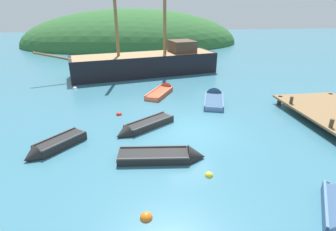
{
  "coord_description": "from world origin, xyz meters",
  "views": [
    {
      "loc": [
        -3.08,
        -12.48,
        6.27
      ],
      "look_at": [
        -1.02,
        1.63,
        0.28
      ],
      "focal_mm": 28.21,
      "sensor_mm": 36.0,
      "label": 1
    }
  ],
  "objects_px": {
    "buoy_orange": "(146,218)",
    "rowboat_outer_right": "(162,92)",
    "buoy_red": "(119,115)",
    "rowboat_portside": "(168,157)",
    "rowboat_outer_left": "(53,147)",
    "rowboat_center": "(214,99)",
    "sailing_ship": "(146,67)",
    "buoy_yellow": "(209,176)",
    "buoy_white": "(75,89)",
    "rowboat_near_dock": "(142,127)"
  },
  "relations": [
    {
      "from": "rowboat_outer_right",
      "to": "buoy_yellow",
      "type": "xyz_separation_m",
      "value": [
        0.49,
        -10.87,
        -0.09
      ]
    },
    {
      "from": "rowboat_portside",
      "to": "buoy_orange",
      "type": "height_order",
      "value": "rowboat_portside"
    },
    {
      "from": "buoy_yellow",
      "to": "buoy_red",
      "type": "bearing_deg",
      "value": 118.24
    },
    {
      "from": "buoy_yellow",
      "to": "rowboat_center",
      "type": "bearing_deg",
      "value": 71.4
    },
    {
      "from": "rowboat_center",
      "to": "buoy_orange",
      "type": "height_order",
      "value": "rowboat_center"
    },
    {
      "from": "rowboat_outer_left",
      "to": "rowboat_outer_right",
      "type": "relative_size",
      "value": 0.77
    },
    {
      "from": "rowboat_center",
      "to": "buoy_red",
      "type": "height_order",
      "value": "rowboat_center"
    },
    {
      "from": "rowboat_outer_right",
      "to": "buoy_red",
      "type": "relative_size",
      "value": 10.42
    },
    {
      "from": "rowboat_portside",
      "to": "buoy_white",
      "type": "distance_m",
      "value": 12.95
    },
    {
      "from": "rowboat_outer_left",
      "to": "rowboat_near_dock",
      "type": "bearing_deg",
      "value": 153.49
    },
    {
      "from": "rowboat_outer_left",
      "to": "buoy_white",
      "type": "height_order",
      "value": "rowboat_outer_left"
    },
    {
      "from": "rowboat_near_dock",
      "to": "sailing_ship",
      "type": "bearing_deg",
      "value": -130.43
    },
    {
      "from": "rowboat_near_dock",
      "to": "buoy_orange",
      "type": "distance_m",
      "value": 6.56
    },
    {
      "from": "rowboat_portside",
      "to": "buoy_orange",
      "type": "distance_m",
      "value": 3.56
    },
    {
      "from": "rowboat_outer_left",
      "to": "buoy_white",
      "type": "bearing_deg",
      "value": -133.07
    },
    {
      "from": "rowboat_center",
      "to": "buoy_orange",
      "type": "bearing_deg",
      "value": 170.04
    },
    {
      "from": "rowboat_near_dock",
      "to": "buoy_yellow",
      "type": "xyz_separation_m",
      "value": [
        2.38,
        -4.66,
        -0.11
      ]
    },
    {
      "from": "rowboat_outer_left",
      "to": "buoy_yellow",
      "type": "height_order",
      "value": "rowboat_outer_left"
    },
    {
      "from": "rowboat_outer_left",
      "to": "buoy_white",
      "type": "xyz_separation_m",
      "value": [
        -0.75,
        9.93,
        -0.14
      ]
    },
    {
      "from": "buoy_orange",
      "to": "buoy_red",
      "type": "height_order",
      "value": "buoy_orange"
    },
    {
      "from": "buoy_red",
      "to": "buoy_white",
      "type": "height_order",
      "value": "buoy_red"
    },
    {
      "from": "rowboat_portside",
      "to": "buoy_red",
      "type": "xyz_separation_m",
      "value": [
        -2.26,
        5.43,
        -0.1
      ]
    },
    {
      "from": "rowboat_outer_left",
      "to": "buoy_orange",
      "type": "xyz_separation_m",
      "value": [
        4.0,
        -4.94,
        -0.14
      ]
    },
    {
      "from": "rowboat_outer_left",
      "to": "buoy_red",
      "type": "height_order",
      "value": "rowboat_outer_left"
    },
    {
      "from": "rowboat_outer_left",
      "to": "buoy_white",
      "type": "relative_size",
      "value": 8.08
    },
    {
      "from": "sailing_ship",
      "to": "rowboat_portside",
      "type": "bearing_deg",
      "value": 77.42
    },
    {
      "from": "rowboat_near_dock",
      "to": "buoy_red",
      "type": "xyz_separation_m",
      "value": [
        -1.32,
        2.23,
        -0.11
      ]
    },
    {
      "from": "rowboat_center",
      "to": "buoy_red",
      "type": "xyz_separation_m",
      "value": [
        -6.59,
        -1.71,
        -0.1
      ]
    },
    {
      "from": "buoy_orange",
      "to": "buoy_white",
      "type": "height_order",
      "value": "buoy_orange"
    },
    {
      "from": "sailing_ship",
      "to": "rowboat_near_dock",
      "type": "distance_m",
      "value": 12.51
    },
    {
      "from": "rowboat_portside",
      "to": "buoy_yellow",
      "type": "height_order",
      "value": "rowboat_portside"
    },
    {
      "from": "rowboat_outer_left",
      "to": "rowboat_outer_right",
      "type": "distance_m",
      "value": 9.95
    },
    {
      "from": "rowboat_portside",
      "to": "rowboat_center",
      "type": "relative_size",
      "value": 1.0
    },
    {
      "from": "buoy_orange",
      "to": "rowboat_outer_right",
      "type": "bearing_deg",
      "value": 80.52
    },
    {
      "from": "rowboat_portside",
      "to": "rowboat_outer_right",
      "type": "bearing_deg",
      "value": 90.58
    },
    {
      "from": "rowboat_outer_right",
      "to": "buoy_white",
      "type": "height_order",
      "value": "rowboat_outer_right"
    },
    {
      "from": "sailing_ship",
      "to": "rowboat_outer_left",
      "type": "height_order",
      "value": "sailing_ship"
    },
    {
      "from": "buoy_yellow",
      "to": "buoy_white",
      "type": "relative_size",
      "value": 0.96
    },
    {
      "from": "buoy_red",
      "to": "rowboat_center",
      "type": "bearing_deg",
      "value": 14.53
    },
    {
      "from": "buoy_red",
      "to": "buoy_yellow",
      "type": "bearing_deg",
      "value": -61.76
    },
    {
      "from": "rowboat_center",
      "to": "buoy_red",
      "type": "relative_size",
      "value": 10.99
    },
    {
      "from": "buoy_orange",
      "to": "rowboat_near_dock",
      "type": "bearing_deg",
      "value": 87.92
    },
    {
      "from": "rowboat_portside",
      "to": "rowboat_outer_left",
      "type": "bearing_deg",
      "value": 169.4
    },
    {
      "from": "rowboat_center",
      "to": "buoy_yellow",
      "type": "bearing_deg",
      "value": 179.16
    },
    {
      "from": "rowboat_outer_left",
      "to": "rowboat_center",
      "type": "height_order",
      "value": "rowboat_center"
    },
    {
      "from": "rowboat_outer_left",
      "to": "buoy_yellow",
      "type": "distance_m",
      "value": 7.29
    },
    {
      "from": "rowboat_portside",
      "to": "rowboat_center",
      "type": "bearing_deg",
      "value": 65.09
    },
    {
      "from": "sailing_ship",
      "to": "buoy_white",
      "type": "distance_m",
      "value": 7.4
    },
    {
      "from": "rowboat_outer_left",
      "to": "rowboat_center",
      "type": "relative_size",
      "value": 0.73
    },
    {
      "from": "rowboat_portside",
      "to": "buoy_red",
      "type": "bearing_deg",
      "value": 118.95
    }
  ]
}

